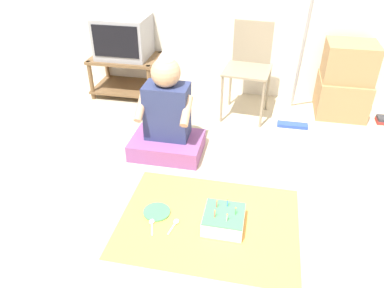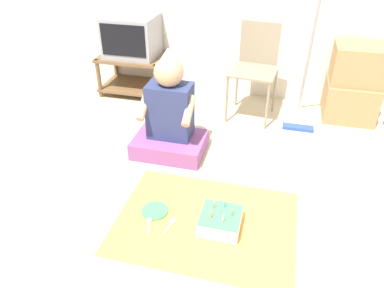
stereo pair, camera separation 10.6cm
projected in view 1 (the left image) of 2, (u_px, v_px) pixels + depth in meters
ground_plane at (256, 215)px, 2.50m from camera, size 16.00×16.00×0.00m
tv_stand at (127, 72)px, 4.02m from camera, size 0.70×0.49×0.42m
tv at (123, 37)px, 3.82m from camera, size 0.52×0.45×0.41m
folding_chair at (249, 62)px, 3.50m from camera, size 0.45×0.46×0.87m
cardboard_box_stack at (345, 81)px, 3.58m from camera, size 0.47×0.46×0.71m
dust_mop at (298, 85)px, 3.43m from camera, size 0.28×0.51×1.24m
person_seated at (167, 119)px, 3.00m from camera, size 0.58×0.42×0.88m
party_cloth at (209, 221)px, 2.45m from camera, size 1.16×0.88×0.01m
birthday_cake at (224, 220)px, 2.38m from camera, size 0.26×0.26×0.17m
paper_plate at (157, 212)px, 2.52m from camera, size 0.18×0.18×0.01m
plastic_spoon_near at (175, 223)px, 2.42m from camera, size 0.05×0.14×0.01m
plastic_spoon_far at (152, 223)px, 2.42m from camera, size 0.06×0.14×0.01m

